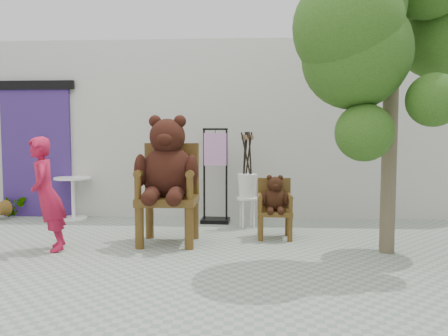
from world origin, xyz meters
The scene contains 11 objects.
ground_plane centered at (0.00, 0.00, 0.00)m, with size 60.00×60.00×0.00m, color gray.
back_wall centered at (0.00, 3.10, 1.50)m, with size 9.00×1.00×3.00m, color beige.
doorway centered at (-3.00, 2.58, 1.16)m, with size 1.40×0.11×2.33m.
chair_big centered at (-0.39, 0.82, 0.93)m, with size 0.81×0.87×1.66m.
chair_small centered at (1.00, 1.19, 0.51)m, with size 0.46×0.47×0.87m.
person centered at (-1.79, 0.37, 0.69)m, with size 0.50×0.33×1.38m, color #AA1536.
cafe_table centered at (-2.28, 2.35, 0.44)m, with size 0.60×0.60×0.70m.
display_stand centered at (0.11, 2.21, 0.58)m, with size 0.46×0.37×1.51m.
stool_bucket centered at (0.62, 1.88, 0.64)m, with size 0.32×0.32×1.45m.
tree centered at (1.98, 0.19, 2.53)m, with size 2.33×1.88×3.70m.
potted_plant centered at (-3.40, 2.35, 0.23)m, with size 0.41×0.35×0.45m, color #1B3C10.
Camera 1 is at (0.64, -4.73, 1.40)m, focal length 35.00 mm.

